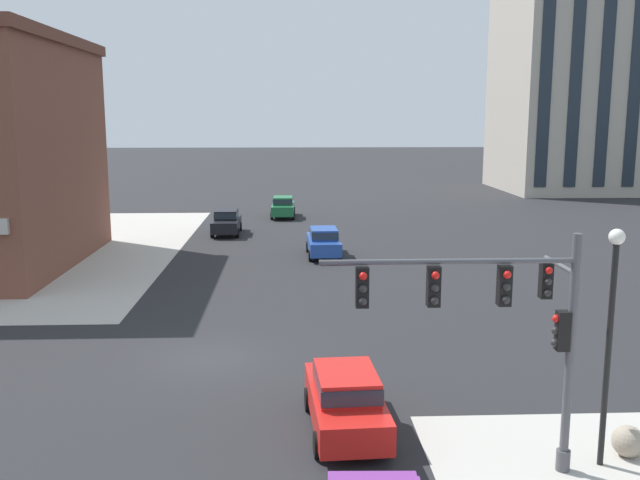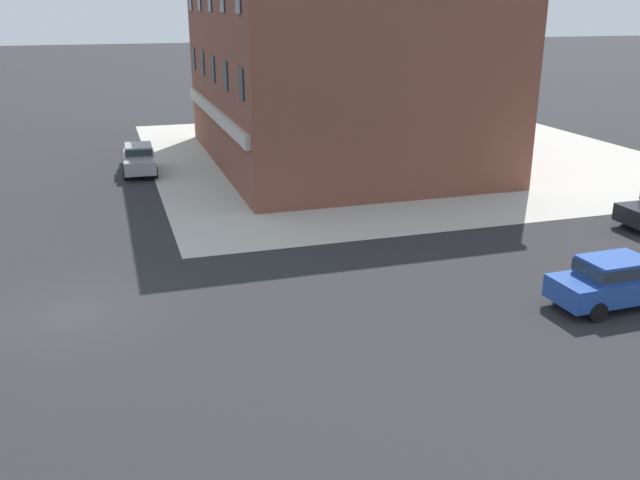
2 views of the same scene
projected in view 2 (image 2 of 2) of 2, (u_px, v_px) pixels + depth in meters
The scene contains 5 objects.
ground_plane at pixel (72, 314), 22.26m from camera, with size 320.00×320.00×0.00m, color #262628.
sidewalk_far_corner at pixel (396, 153), 45.95m from camera, with size 32.00×32.00×0.02m, color #B7B2A8.
car_main_southbound_near at pixel (139, 158), 40.33m from camera, with size 4.46×2.01×1.68m.
car_cross_westbound at pixel (615, 280), 22.56m from camera, with size 1.98×4.44×1.68m.
storefront_block_near_corner at pixel (335, 60), 42.20m from camera, with size 21.40×15.36×12.33m.
Camera 2 is at (21.74, 1.60, 9.50)m, focal length 38.70 mm.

